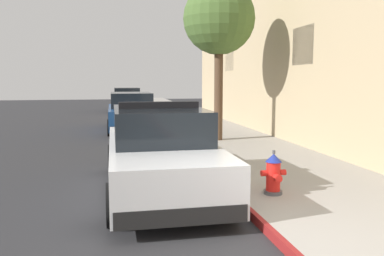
# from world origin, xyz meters

# --- Properties ---
(ground_plane) EXTENTS (33.78, 60.00, 0.20)m
(ground_plane) POSITION_xyz_m (-4.30, 10.00, -0.10)
(ground_plane) COLOR #2B2B2D
(sidewalk_pavement) EXTENTS (3.41, 60.00, 0.14)m
(sidewalk_pavement) POSITION_xyz_m (1.70, 10.00, 0.07)
(sidewalk_pavement) COLOR #9E9991
(sidewalk_pavement) RESTS_ON ground
(curb_painted_edge) EXTENTS (0.08, 60.00, 0.14)m
(curb_painted_edge) POSITION_xyz_m (-0.04, 10.00, 0.07)
(curb_painted_edge) COLOR maroon
(curb_painted_edge) RESTS_ON ground
(police_cruiser) EXTENTS (1.94, 4.84, 1.68)m
(police_cruiser) POSITION_xyz_m (-1.21, 3.27, 0.74)
(police_cruiser) COLOR white
(police_cruiser) RESTS_ON ground
(parked_car_silver_ahead) EXTENTS (1.94, 4.84, 1.56)m
(parked_car_silver_ahead) POSITION_xyz_m (-1.29, 12.67, 0.74)
(parked_car_silver_ahead) COLOR navy
(parked_car_silver_ahead) RESTS_ON ground
(parked_car_dark_far) EXTENTS (1.94, 4.84, 1.56)m
(parked_car_dark_far) POSITION_xyz_m (-1.07, 23.30, 0.74)
(parked_car_dark_far) COLOR black
(parked_car_dark_far) RESTS_ON ground
(fire_hydrant) EXTENTS (0.44, 0.40, 0.76)m
(fire_hydrant) POSITION_xyz_m (0.61, 2.19, 0.49)
(fire_hydrant) COLOR #4C4C51
(fire_hydrant) RESTS_ON sidewalk_pavement
(street_tree) EXTENTS (2.28, 2.28, 5.02)m
(street_tree) POSITION_xyz_m (1.32, 8.43, 3.97)
(street_tree) COLOR brown
(street_tree) RESTS_ON sidewalk_pavement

